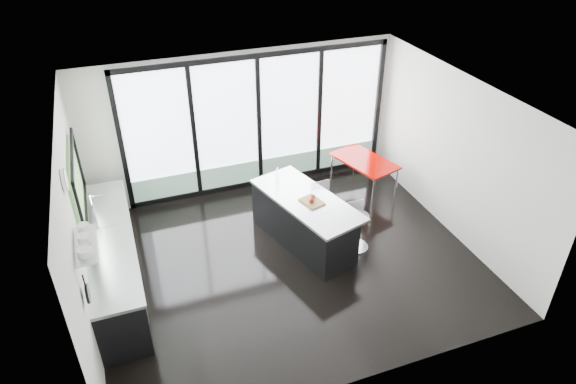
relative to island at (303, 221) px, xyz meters
name	(u,v)px	position (x,y,z in m)	size (l,w,h in m)	color
floor	(289,261)	(-0.41, -0.41, -0.44)	(6.00, 5.00, 0.00)	black
ceiling	(289,102)	(-0.41, -0.41, 2.36)	(6.00, 5.00, 0.00)	white
wall_back	(257,128)	(-0.14, 2.06, 0.83)	(6.00, 0.09, 2.80)	beige
wall_front	(366,300)	(-0.41, -2.91, 0.96)	(6.00, 0.00, 2.80)	beige
wall_left	(78,209)	(-3.38, -0.14, 1.12)	(0.26, 5.00, 2.80)	beige
wall_right	(456,156)	(2.59, -0.41, 0.96)	(0.00, 5.00, 2.80)	beige
counter_cabinets	(114,261)	(-3.08, -0.01, 0.02)	(0.69, 3.24, 1.36)	black
island	(303,221)	(0.00, 0.00, 0.00)	(1.44, 2.28, 1.13)	black
bar_stool_near	(357,232)	(0.80, -0.47, -0.11)	(0.42, 0.42, 0.67)	silver
bar_stool_far	(323,214)	(0.46, 0.18, -0.08)	(0.45, 0.45, 0.72)	silver
red_table	(363,175)	(1.75, 1.15, -0.10)	(0.73, 1.28, 0.69)	#9A0500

